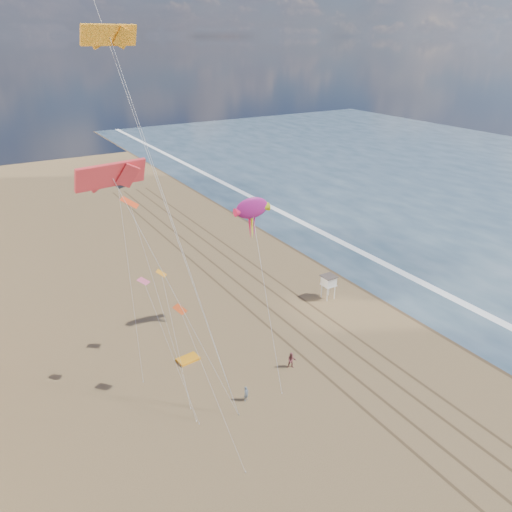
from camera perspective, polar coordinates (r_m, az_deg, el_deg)
The scene contains 11 objects.
ground at distance 45.12m, azimuth 22.24°, elevation -22.28°, with size 260.00×260.00×0.00m, color brown.
wet_sand at distance 79.85m, azimuth 8.41°, elevation 0.49°, with size 260.00×260.00×0.00m, color #42301E.
foam at distance 82.40m, azimuth 10.69°, elevation 1.08°, with size 260.00×260.00×0.00m, color white.
tracks at distance 63.78m, azimuth 2.39°, elevation -5.55°, with size 7.68×120.00×0.01m.
lifeguard_stand at distance 64.75m, azimuth 8.31°, elevation -2.85°, with size 1.79×1.79×3.22m.
grounded_kite at distance 54.07m, azimuth -7.77°, elevation -11.59°, with size 2.25×1.43×0.26m, color orange.
show_kite at distance 53.70m, azimuth -0.47°, elevation 5.46°, with size 4.21×6.71×18.78m.
kite_flyer_a at distance 48.19m, azimuth -1.13°, elevation -15.45°, with size 0.55×0.36×1.52m, color slate.
kite_flyer_b at distance 52.23m, azimuth 4.09°, elevation -11.80°, with size 0.87×0.68×1.79m, color #8E484B.
parafoils at distance 41.69m, azimuth -17.90°, elevation 22.92°, with size 8.31×13.79×15.58m.
small_kites at distance 46.58m, azimuth -12.66°, elevation 1.54°, with size 5.19×10.96×10.01m.
Camera 1 is at (-28.14, -16.38, 31.24)m, focal length 35.00 mm.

